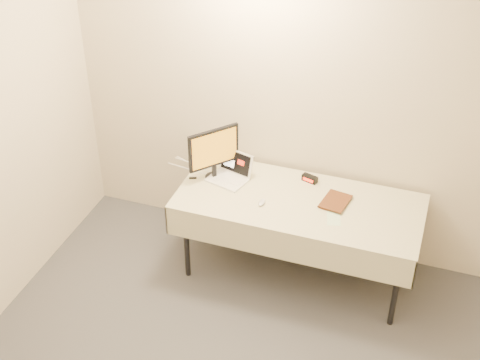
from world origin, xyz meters
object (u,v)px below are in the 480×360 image
(monitor, at_px, (214,150))
(laptop, at_px, (231,173))
(book, at_px, (325,186))
(table, at_px, (299,207))

(monitor, bearing_deg, laptop, -30.97)
(monitor, distance_m, book, 0.90)
(table, height_order, monitor, monitor)
(table, relative_size, laptop, 5.26)
(table, distance_m, laptop, 0.62)
(table, height_order, laptop, laptop)
(laptop, distance_m, monitor, 0.24)
(book, bearing_deg, table, -146.07)
(laptop, height_order, book, book)
(monitor, bearing_deg, table, -55.75)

